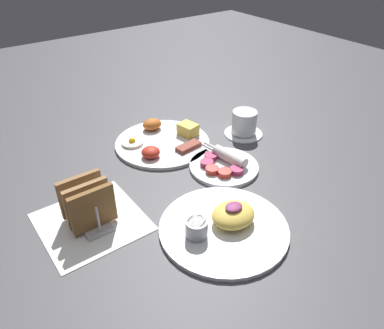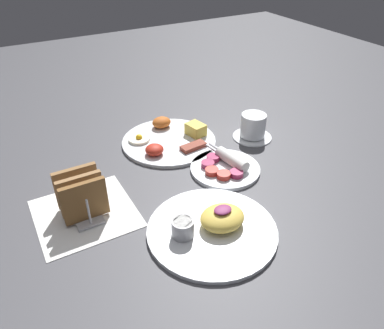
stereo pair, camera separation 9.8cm
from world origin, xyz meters
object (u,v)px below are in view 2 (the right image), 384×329
(coffee_cup, at_px, (253,127))
(plate_foreground, at_px, (212,227))
(toast_rack, at_px, (81,195))
(plate_breakfast, at_px, (169,139))
(plate_condiments, at_px, (225,167))

(coffee_cup, bearing_deg, plate_foreground, -138.36)
(plate_foreground, bearing_deg, coffee_cup, 41.64)
(toast_rack, bearing_deg, plate_foreground, -41.44)
(plate_breakfast, distance_m, plate_foreground, 0.40)
(plate_breakfast, relative_size, plate_condiments, 1.42)
(plate_breakfast, height_order, toast_rack, toast_rack)
(plate_breakfast, bearing_deg, toast_rack, -148.67)
(coffee_cup, bearing_deg, plate_condiments, -147.83)
(plate_breakfast, relative_size, plate_foreground, 0.99)
(plate_condiments, xyz_separation_m, coffee_cup, (0.17, 0.11, 0.02))
(plate_condiments, distance_m, toast_rack, 0.38)
(plate_foreground, bearing_deg, plate_condiments, 49.67)
(plate_foreground, bearing_deg, toast_rack, 138.56)
(toast_rack, xyz_separation_m, coffee_cup, (0.55, 0.09, -0.02))
(plate_foreground, relative_size, coffee_cup, 2.37)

